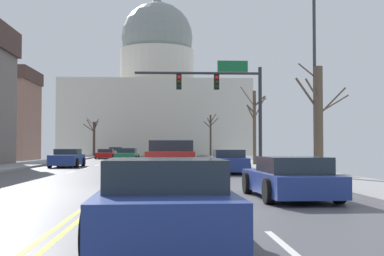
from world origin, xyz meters
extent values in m
cube|color=#4D4D52|center=(0.00, 0.00, -0.03)|extent=(14.00, 180.00, 0.06)
cube|color=yellow|center=(-0.12, 0.00, 0.00)|extent=(0.10, 176.40, 0.00)
cube|color=yellow|center=(0.12, 0.00, 0.00)|extent=(0.10, 176.40, 0.00)
cube|color=silver|center=(3.50, -8.50, 0.00)|extent=(0.12, 2.20, 0.00)
cube|color=silver|center=(3.50, -3.30, 0.00)|extent=(0.12, 2.20, 0.00)
cube|color=silver|center=(3.50, 1.90, 0.00)|extent=(0.12, 2.20, 0.00)
cube|color=silver|center=(3.50, 7.10, 0.00)|extent=(0.12, 2.20, 0.00)
cube|color=silver|center=(3.50, 12.30, 0.00)|extent=(0.12, 2.20, 0.00)
cube|color=silver|center=(3.50, 17.50, 0.00)|extent=(0.12, 2.20, 0.00)
cube|color=silver|center=(3.50, 22.70, 0.00)|extent=(0.12, 2.20, 0.00)
cube|color=silver|center=(3.50, 27.90, 0.00)|extent=(0.12, 2.20, 0.00)
cube|color=silver|center=(3.50, 33.10, 0.00)|extent=(0.12, 2.20, 0.00)
cube|color=silver|center=(3.50, 38.30, 0.00)|extent=(0.12, 2.20, 0.00)
cube|color=silver|center=(3.50, 43.50, 0.00)|extent=(0.12, 2.20, 0.00)
cube|color=silver|center=(3.50, 48.70, 0.00)|extent=(0.12, 2.20, 0.00)
cube|color=silver|center=(3.50, 53.90, 0.00)|extent=(0.12, 2.20, 0.00)
cube|color=silver|center=(3.50, 59.10, 0.00)|extent=(0.12, 2.20, 0.00)
cube|color=silver|center=(3.50, 64.30, 0.00)|extent=(0.12, 2.20, 0.00)
cube|color=silver|center=(-3.50, 1.90, 0.00)|extent=(0.12, 2.20, 0.00)
cube|color=silver|center=(-3.50, 7.10, 0.00)|extent=(0.12, 2.20, 0.00)
cube|color=silver|center=(-3.50, 12.30, 0.00)|extent=(0.12, 2.20, 0.00)
cube|color=silver|center=(-3.50, 17.50, 0.00)|extent=(0.12, 2.20, 0.00)
cube|color=silver|center=(-3.50, 22.70, 0.00)|extent=(0.12, 2.20, 0.00)
cube|color=silver|center=(-3.50, 27.90, 0.00)|extent=(0.12, 2.20, 0.00)
cube|color=silver|center=(-3.50, 33.10, 0.00)|extent=(0.12, 2.20, 0.00)
cube|color=silver|center=(-3.50, 38.30, 0.00)|extent=(0.12, 2.20, 0.00)
cube|color=silver|center=(-3.50, 43.50, 0.00)|extent=(0.12, 2.20, 0.00)
cube|color=silver|center=(-3.50, 48.70, 0.00)|extent=(0.12, 2.20, 0.00)
cube|color=silver|center=(-3.50, 53.90, 0.00)|extent=(0.12, 2.20, 0.00)
cube|color=silver|center=(-3.50, 59.10, 0.00)|extent=(0.12, 2.20, 0.00)
cube|color=silver|center=(-3.50, 64.30, 0.00)|extent=(0.12, 2.20, 0.00)
cube|color=gray|center=(8.50, 0.00, 0.07)|extent=(3.00, 180.00, 0.14)
cylinder|color=#28282D|center=(7.60, 15.17, 3.25)|extent=(0.22, 0.22, 6.23)
cylinder|color=#28282D|center=(3.70, 15.17, 5.97)|extent=(7.80, 0.16, 0.16)
cube|color=black|center=(4.87, 15.17, 5.41)|extent=(0.32, 0.28, 0.92)
sphere|color=red|center=(4.87, 15.01, 5.69)|extent=(0.22, 0.22, 0.22)
sphere|color=#332B05|center=(4.87, 15.01, 5.41)|extent=(0.22, 0.22, 0.22)
sphere|color=black|center=(4.87, 15.01, 5.13)|extent=(0.22, 0.22, 0.22)
cube|color=black|center=(2.53, 15.17, 5.41)|extent=(0.32, 0.28, 0.92)
sphere|color=red|center=(2.53, 15.01, 5.69)|extent=(0.22, 0.22, 0.22)
sphere|color=#332B05|center=(2.53, 15.01, 5.41)|extent=(0.22, 0.22, 0.22)
sphere|color=black|center=(2.53, 15.01, 5.13)|extent=(0.22, 0.22, 0.22)
cube|color=#146033|center=(5.88, 15.19, 6.42)|extent=(1.90, 0.06, 0.70)
cylinder|color=#333338|center=(8.20, 5.60, 4.31)|extent=(0.14, 0.14, 8.33)
cube|color=beige|center=(0.00, 72.33, 6.02)|extent=(30.33, 21.90, 12.04)
cylinder|color=beige|center=(0.00, 72.33, 15.18)|extent=(12.89, 12.89, 6.28)
sphere|color=gray|center=(0.00, 72.33, 20.52)|extent=(12.56, 12.56, 12.56)
cube|color=navy|center=(5.06, 10.83, 0.49)|extent=(1.80, 4.61, 0.67)
cube|color=#232D38|center=(5.06, 10.57, 1.04)|extent=(1.55, 2.09, 0.42)
cylinder|color=black|center=(4.23, 12.26, 0.32)|extent=(0.23, 0.64, 0.64)
cylinder|color=black|center=(5.95, 12.23, 0.32)|extent=(0.23, 0.64, 0.64)
cylinder|color=black|center=(4.17, 9.42, 0.32)|extent=(0.23, 0.64, 0.64)
cylinder|color=black|center=(5.89, 9.39, 0.32)|extent=(0.23, 0.64, 0.64)
cube|color=maroon|center=(1.97, 5.17, 0.62)|extent=(2.13, 5.43, 0.80)
cube|color=#1E2833|center=(1.99, 5.92, 1.35)|extent=(1.88, 1.87, 0.66)
cube|color=maroon|center=(1.91, 2.54, 1.13)|extent=(1.85, 0.14, 0.22)
cylinder|color=black|center=(1.01, 6.81, 0.40)|extent=(0.30, 0.81, 0.80)
cylinder|color=black|center=(3.01, 6.76, 0.40)|extent=(0.30, 0.81, 0.80)
cylinder|color=black|center=(0.94, 3.58, 0.40)|extent=(0.30, 0.81, 0.80)
cylinder|color=black|center=(2.94, 3.53, 0.40)|extent=(0.30, 0.81, 0.80)
cube|color=navy|center=(5.16, -2.07, 0.44)|extent=(1.91, 4.52, 0.55)
cube|color=#232D38|center=(5.18, -2.50, 0.93)|extent=(1.62, 2.14, 0.43)
cylinder|color=black|center=(4.24, -0.71, 0.32)|extent=(0.24, 0.65, 0.64)
cylinder|color=black|center=(6.01, -0.65, 0.32)|extent=(0.24, 0.65, 0.64)
cylinder|color=black|center=(4.32, -3.48, 0.32)|extent=(0.24, 0.65, 0.64)
cylinder|color=black|center=(6.09, -3.43, 0.32)|extent=(0.24, 0.65, 0.64)
cube|color=navy|center=(1.76, -8.03, 0.48)|extent=(1.97, 4.71, 0.64)
cube|color=#232D38|center=(1.77, -8.46, 1.02)|extent=(1.68, 2.02, 0.44)
cylinder|color=black|center=(0.80, -6.61, 0.32)|extent=(0.24, 0.65, 0.64)
cylinder|color=black|center=(2.66, -6.57, 0.32)|extent=(0.24, 0.65, 0.64)
cylinder|color=black|center=(0.87, -9.50, 0.32)|extent=(0.24, 0.65, 0.64)
cylinder|color=black|center=(2.73, -9.46, 0.32)|extent=(0.24, 0.65, 0.64)
cube|color=navy|center=(-5.06, 19.19, 0.51)|extent=(1.78, 4.35, 0.69)
cube|color=#232D38|center=(-5.06, 19.45, 1.05)|extent=(1.56, 2.02, 0.39)
cylinder|color=black|center=(-4.17, 17.85, 0.32)|extent=(0.22, 0.64, 0.64)
cylinder|color=black|center=(-5.94, 17.84, 0.32)|extent=(0.22, 0.64, 0.64)
cylinder|color=black|center=(-4.18, 20.54, 0.32)|extent=(0.22, 0.64, 0.64)
cylinder|color=black|center=(-5.95, 20.54, 0.32)|extent=(0.22, 0.64, 0.64)
cube|color=#1E7247|center=(-1.71, 28.42, 0.51)|extent=(1.86, 4.31, 0.70)
cube|color=#232D38|center=(-1.71, 28.61, 1.06)|extent=(1.59, 2.06, 0.41)
cylinder|color=black|center=(-0.87, 27.08, 0.32)|extent=(0.24, 0.65, 0.64)
cylinder|color=black|center=(-2.62, 27.12, 0.32)|extent=(0.24, 0.65, 0.64)
cylinder|color=black|center=(-0.81, 29.72, 0.32)|extent=(0.24, 0.65, 0.64)
cylinder|color=black|center=(-2.56, 29.77, 0.32)|extent=(0.24, 0.65, 0.64)
cube|color=#B71414|center=(-5.24, 42.28, 0.44)|extent=(1.97, 4.73, 0.56)
cube|color=#232D38|center=(-5.25, 42.62, 0.92)|extent=(1.69, 2.17, 0.40)
cylinder|color=black|center=(-4.27, 40.84, 0.32)|extent=(0.23, 0.64, 0.64)
cylinder|color=black|center=(-6.15, 40.80, 0.32)|extent=(0.23, 0.64, 0.64)
cylinder|color=black|center=(-4.33, 43.75, 0.32)|extent=(0.23, 0.64, 0.64)
cylinder|color=black|center=(-6.21, 43.71, 0.32)|extent=(0.23, 0.64, 0.64)
cube|color=#9EA3A8|center=(-5.01, 51.27, 0.50)|extent=(1.82, 4.25, 0.68)
cube|color=#232D38|center=(-5.01, 51.42, 1.08)|extent=(1.58, 1.80, 0.47)
cylinder|color=black|center=(-4.14, 49.95, 0.32)|extent=(0.23, 0.64, 0.64)
cylinder|color=black|center=(-5.91, 49.98, 0.32)|extent=(0.23, 0.64, 0.64)
cylinder|color=black|center=(-4.11, 52.57, 0.32)|extent=(0.23, 0.64, 0.64)
cylinder|color=black|center=(-5.88, 52.60, 0.32)|extent=(0.23, 0.64, 0.64)
cylinder|color=brown|center=(8.34, 5.56, 2.52)|extent=(0.39, 0.39, 4.75)
cylinder|color=brown|center=(9.00, 5.74, 3.38)|extent=(1.39, 0.44, 1.30)
cylinder|color=brown|center=(7.99, 5.83, 4.70)|extent=(0.79, 0.61, 0.83)
cylinder|color=brown|center=(7.93, 5.85, 3.71)|extent=(0.94, 0.71, 1.53)
cylinder|color=brown|center=(7.99, 5.29, 3.85)|extent=(0.79, 0.64, 0.90)
cylinder|color=brown|center=(8.98, 5.49, 3.25)|extent=(1.31, 0.21, 0.83)
cylinder|color=brown|center=(8.09, 20.04, 2.78)|extent=(0.24, 0.24, 5.29)
cylinder|color=brown|center=(8.38, 19.66, 4.63)|extent=(0.71, 0.86, 0.74)
cylinder|color=brown|center=(8.52, 19.94, 4.60)|extent=(0.90, 0.27, 0.61)
cylinder|color=brown|center=(7.56, 19.80, 4.97)|extent=(1.13, 0.55, 1.40)
cylinder|color=brown|center=(8.05, 19.75, 4.73)|extent=(0.17, 0.66, 0.93)
cylinder|color=brown|center=(8.54, 20.26, 4.28)|extent=(0.98, 0.55, 1.67)
cylinder|color=brown|center=(7.93, 20.68, 3.87)|extent=(0.44, 1.38, 1.29)
cylinder|color=brown|center=(7.88, 20.38, 4.13)|extent=(0.56, 0.81, 0.72)
cylinder|color=#423328|center=(7.88, 54.23, 2.98)|extent=(0.26, 0.26, 5.69)
cylinder|color=#423328|center=(7.64, 53.87, 4.90)|extent=(0.63, 0.85, 0.93)
cylinder|color=#423328|center=(7.42, 54.34, 4.45)|extent=(1.04, 0.35, 0.97)
cylinder|color=#423328|center=(8.25, 54.24, 5.36)|extent=(0.84, 0.15, 1.18)
cylinder|color=#423328|center=(8.42, 54.33, 4.84)|extent=(1.18, 0.32, 1.17)
cylinder|color=#423328|center=(-8.27, 54.05, 2.48)|extent=(0.35, 0.35, 4.67)
cylinder|color=#423328|center=(-8.08, 54.40, 4.24)|extent=(0.53, 0.82, 1.28)
cylinder|color=#423328|center=(-7.97, 54.18, 4.79)|extent=(0.70, 0.34, 0.96)
cylinder|color=#423328|center=(-8.79, 54.26, 4.27)|extent=(1.16, 0.55, 1.70)
cylinder|color=#423328|center=(-9.05, 54.35, 3.97)|extent=(1.64, 0.71, 1.14)
cylinder|color=#423328|center=(-8.21, 54.47, 4.19)|extent=(0.21, 0.89, 1.34)
cylinder|color=#423328|center=(-8.65, 53.27, 4.78)|extent=(0.83, 1.62, 0.99)
cylinder|color=#423328|center=(-8.04, 54.28, 4.44)|extent=(0.60, 0.58, 1.01)
cylinder|color=#4C4238|center=(8.65, 7.01, 0.60)|extent=(0.16, 0.16, 0.92)
cylinder|color=#4C4238|center=(8.83, 7.01, 0.60)|extent=(0.16, 0.16, 0.92)
cylinder|color=black|center=(8.74, 7.01, 1.35)|extent=(0.34, 0.34, 0.67)
sphere|color=tan|center=(8.74, 7.01, 1.80)|extent=(0.22, 0.22, 0.22)
camera|label=1|loc=(1.81, -15.80, 1.43)|focal=47.04mm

